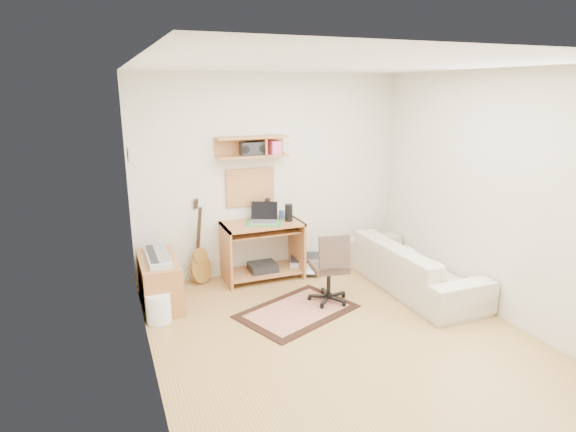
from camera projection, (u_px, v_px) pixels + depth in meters
name	position (u px, v px, depth m)	size (l,w,h in m)	color
floor	(341.00, 336.00, 4.76)	(3.60, 4.00, 0.01)	#AC8248
ceiling	(350.00, 64.00, 4.08)	(3.60, 4.00, 0.01)	white
back_wall	(272.00, 175.00, 6.21)	(3.60, 0.01, 2.60)	beige
left_wall	(144.00, 232.00, 3.77)	(0.01, 4.00, 2.60)	beige
right_wall	(494.00, 195.00, 5.07)	(0.01, 4.00, 2.60)	beige
wall_shelf	(252.00, 147.00, 5.88)	(0.90, 0.25, 0.26)	#AF6F3D
cork_board	(250.00, 187.00, 6.12)	(0.64, 0.03, 0.49)	tan
wall_photo	(128.00, 155.00, 5.01)	(0.02, 0.20, 0.15)	#4C8CBF
desk	(262.00, 251.00, 6.12)	(1.00, 0.55, 0.75)	#AF6F3D
laptop	(264.00, 213.00, 5.98)	(0.33, 0.33, 0.26)	silver
speaker	(289.00, 213.00, 6.07)	(0.10, 0.10, 0.22)	black
desk_lamp	(270.00, 208.00, 6.17)	(0.10, 0.10, 0.29)	black
pencil_cup	(282.00, 214.00, 6.21)	(0.08, 0.08, 0.11)	#375BA7
boombox	(253.00, 148.00, 5.89)	(0.31, 0.14, 0.16)	black
rug	(297.00, 311.00, 5.27)	(1.24, 0.83, 0.02)	#D1AF8C
task_chair	(329.00, 267.00, 5.41)	(0.44, 0.44, 0.86)	#3C2D23
cabinet	(159.00, 282.00, 5.40)	(0.40, 0.90, 0.55)	#AF6F3D
music_keyboard	(157.00, 256.00, 5.32)	(0.23, 0.74, 0.07)	#B2B5BA
guitar	(200.00, 242.00, 5.92)	(0.29, 0.18, 1.09)	#A57533
waste_basket	(158.00, 307.00, 5.02)	(0.26, 0.26, 0.32)	white
printer	(309.00, 264.00, 6.46)	(0.50, 0.39, 0.19)	#A5A8AA
sofa	(413.00, 258.00, 5.81)	(2.00, 0.58, 0.78)	#BBB194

